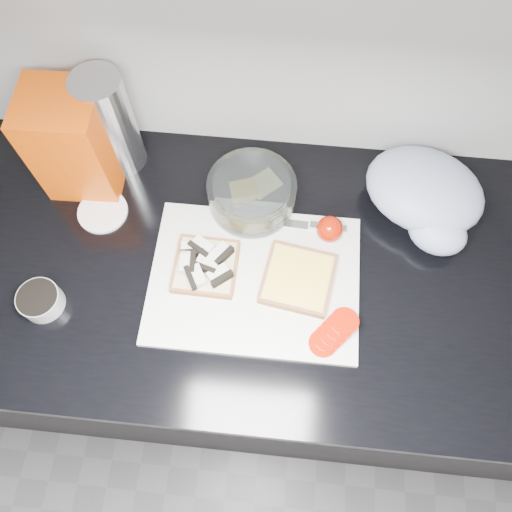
{
  "coord_description": "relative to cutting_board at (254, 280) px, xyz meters",
  "views": [
    {
      "loc": [
        0.1,
        0.8,
        1.8
      ],
      "look_at": [
        0.06,
        1.19,
        0.95
      ],
      "focal_mm": 35.0,
      "sensor_mm": 36.0,
      "label": 1
    }
  ],
  "objects": [
    {
      "name": "base_cabinet",
      "position": [
        -0.06,
        0.04,
        -0.48
      ],
      "size": [
        3.5,
        0.6,
        0.86
      ],
      "primitive_type": "cube",
      "color": "black",
      "rests_on": "ground"
    },
    {
      "name": "countertop",
      "position": [
        -0.06,
        0.04,
        -0.03
      ],
      "size": [
        3.5,
        0.64,
        0.04
      ],
      "primitive_type": "cube",
      "color": "black",
      "rests_on": "base_cabinet"
    },
    {
      "name": "cutting_board",
      "position": [
        0.0,
        0.0,
        0.0
      ],
      "size": [
        0.4,
        0.3,
        0.01
      ],
      "primitive_type": "cube",
      "color": "silver",
      "rests_on": "countertop"
    },
    {
      "name": "bread_left",
      "position": [
        -0.1,
        0.01,
        0.02
      ],
      "size": [
        0.13,
        0.13,
        0.04
      ],
      "rotation": [
        0.0,
        0.0,
        -0.02
      ],
      "color": "beige",
      "rests_on": "cutting_board"
    },
    {
      "name": "bread_right",
      "position": [
        0.08,
        0.0,
        0.02
      ],
      "size": [
        0.15,
        0.15,
        0.02
      ],
      "rotation": [
        0.0,
        0.0,
        -0.16
      ],
      "color": "beige",
      "rests_on": "cutting_board"
    },
    {
      "name": "tomato_slices",
      "position": [
        0.15,
        -0.09,
        0.02
      ],
      "size": [
        0.1,
        0.11,
        0.02
      ],
      "rotation": [
        0.0,
        0.0,
        0.39
      ],
      "color": "#A41503",
      "rests_on": "cutting_board"
    },
    {
      "name": "knife",
      "position": [
        0.09,
        0.12,
        0.01
      ],
      "size": [
        0.23,
        0.03,
        0.01
      ],
      "rotation": [
        0.0,
        0.0,
        -0.05
      ],
      "color": "silver",
      "rests_on": "cutting_board"
    },
    {
      "name": "seed_tub",
      "position": [
        -0.39,
        -0.09,
        0.02
      ],
      "size": [
        0.08,
        0.08,
        0.04
      ],
      "color": "#989D9D",
      "rests_on": "countertop"
    },
    {
      "name": "tub_lid",
      "position": [
        -0.33,
        0.12,
        -0.0
      ],
      "size": [
        0.13,
        0.13,
        0.01
      ],
      "primitive_type": "cylinder",
      "rotation": [
        0.0,
        0.0,
        -0.36
      ],
      "color": "white",
      "rests_on": "countertop"
    },
    {
      "name": "glass_bowl",
      "position": [
        -0.02,
        0.17,
        0.03
      ],
      "size": [
        0.18,
        0.18,
        0.07
      ],
      "rotation": [
        0.0,
        0.0,
        0.33
      ],
      "color": "silver",
      "rests_on": "countertop"
    },
    {
      "name": "bread_bag",
      "position": [
        -0.37,
        0.21,
        0.11
      ],
      "size": [
        0.15,
        0.14,
        0.23
      ],
      "primitive_type": "cube",
      "rotation": [
        0.0,
        0.0,
        0.03
      ],
      "color": "red",
      "rests_on": "countertop"
    },
    {
      "name": "steel_canister",
      "position": [
        -0.31,
        0.26,
        0.11
      ],
      "size": [
        0.1,
        0.1,
        0.23
      ],
      "primitive_type": "cylinder",
      "color": "#BBBBC0",
      "rests_on": "countertop"
    },
    {
      "name": "grocery_bag",
      "position": [
        0.32,
        0.19,
        0.04
      ],
      "size": [
        0.29,
        0.28,
        0.11
      ],
      "rotation": [
        0.0,
        0.0,
        -0.4
      ],
      "color": "#9FAAC3",
      "rests_on": "countertop"
    },
    {
      "name": "whole_tomatoes",
      "position": [
        0.14,
        0.11,
        0.02
      ],
      "size": [
        0.05,
        0.05,
        0.05
      ],
      "rotation": [
        0.0,
        0.0,
        0.37
      ],
      "color": "#A41503",
      "rests_on": "countertop"
    }
  ]
}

